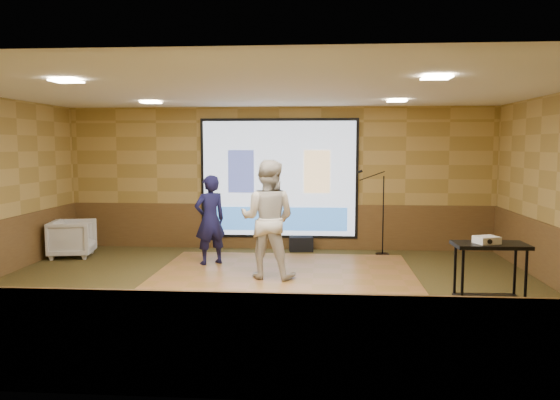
# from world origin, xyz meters

# --- Properties ---
(ground) EXTENTS (9.00, 9.00, 0.00)m
(ground) POSITION_xyz_m (0.00, 0.00, 0.00)
(ground) COLOR #2E391A
(ground) RESTS_ON ground
(room_shell) EXTENTS (9.04, 7.04, 3.02)m
(room_shell) POSITION_xyz_m (0.00, 0.00, 2.09)
(room_shell) COLOR #A98B46
(room_shell) RESTS_ON ground
(wainscot_back) EXTENTS (9.00, 0.04, 0.95)m
(wainscot_back) POSITION_xyz_m (0.00, 3.48, 0.47)
(wainscot_back) COLOR #54381C
(wainscot_back) RESTS_ON ground
(wainscot_front) EXTENTS (9.00, 0.04, 0.95)m
(wainscot_front) POSITION_xyz_m (0.00, -3.48, 0.47)
(wainscot_front) COLOR #54381C
(wainscot_front) RESTS_ON ground
(projector_screen) EXTENTS (3.32, 0.06, 2.52)m
(projector_screen) POSITION_xyz_m (0.00, 3.44, 1.47)
(projector_screen) COLOR black
(projector_screen) RESTS_ON room_shell
(downlight_nw) EXTENTS (0.32, 0.32, 0.02)m
(downlight_nw) POSITION_xyz_m (-2.20, 1.80, 2.97)
(downlight_nw) COLOR #FFE7BF
(downlight_nw) RESTS_ON room_shell
(downlight_ne) EXTENTS (0.32, 0.32, 0.02)m
(downlight_ne) POSITION_xyz_m (2.20, 1.80, 2.97)
(downlight_ne) COLOR #FFE7BF
(downlight_ne) RESTS_ON room_shell
(downlight_sw) EXTENTS (0.32, 0.32, 0.02)m
(downlight_sw) POSITION_xyz_m (-2.20, -1.50, 2.97)
(downlight_sw) COLOR #FFE7BF
(downlight_sw) RESTS_ON room_shell
(downlight_se) EXTENTS (0.32, 0.32, 0.02)m
(downlight_se) POSITION_xyz_m (2.20, -1.50, 2.97)
(downlight_se) COLOR #FFE7BF
(downlight_se) RESTS_ON room_shell
(dance_floor) EXTENTS (4.40, 3.37, 0.03)m
(dance_floor) POSITION_xyz_m (0.28, 1.14, 0.02)
(dance_floor) COLOR #9A6538
(dance_floor) RESTS_ON ground
(player_left) EXTENTS (0.71, 0.66, 1.63)m
(player_left) POSITION_xyz_m (-1.13, 1.73, 0.85)
(player_left) COLOR #13123A
(player_left) RESTS_ON dance_floor
(player_right) EXTENTS (1.06, 0.89, 1.93)m
(player_right) POSITION_xyz_m (0.02, 0.79, 1.00)
(player_right) COLOR beige
(player_right) RESTS_ON dance_floor
(av_table) EXTENTS (0.91, 0.48, 0.96)m
(av_table) POSITION_xyz_m (3.04, -0.98, 0.67)
(av_table) COLOR black
(av_table) RESTS_ON ground
(projector) EXTENTS (0.34, 0.31, 0.09)m
(projector) POSITION_xyz_m (2.98, -1.00, 1.00)
(projector) COLOR white
(projector) RESTS_ON av_table
(mic_stand) EXTENTS (0.67, 0.28, 1.71)m
(mic_stand) POSITION_xyz_m (2.08, 2.99, 0.49)
(mic_stand) COLOR black
(mic_stand) RESTS_ON ground
(banquet_chair) EXTENTS (0.94, 0.92, 0.74)m
(banquet_chair) POSITION_xyz_m (-4.00, 2.30, 0.37)
(banquet_chair) COLOR gray
(banquet_chair) RESTS_ON ground
(duffel_bag) EXTENTS (0.52, 0.38, 0.30)m
(duffel_bag) POSITION_xyz_m (0.48, 3.24, 0.15)
(duffel_bag) COLOR black
(duffel_bag) RESTS_ON ground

